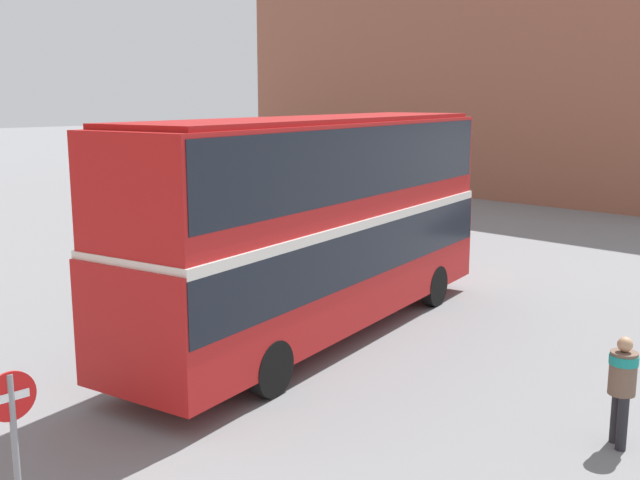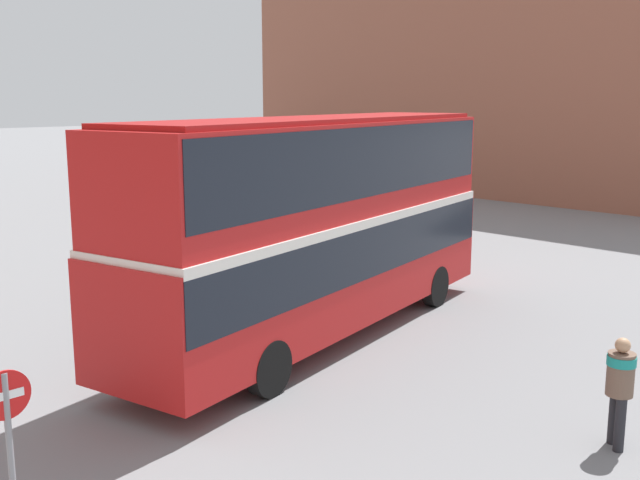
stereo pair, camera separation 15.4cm
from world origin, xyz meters
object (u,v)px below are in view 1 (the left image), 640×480
Objects in this scene: double_decker_bus at (320,213)px; pedestrian_foreground at (622,380)px; parked_car_kerb_far at (355,219)px; no_entry_sign at (14,431)px.

double_decker_bus is 7.39m from pedestrian_foreground.
pedestrian_foreground is (-0.63, -7.16, -1.73)m from double_decker_bus.
pedestrian_foreground is 17.72m from parked_car_kerb_far.
double_decker_bus is at bearing 50.04° from parked_car_kerb_far.
double_decker_bus is 6.66× the size of pedestrian_foreground.
parked_car_kerb_far is (9.37, 7.47, -2.08)m from double_decker_bus.
parked_car_kerb_far is 1.87× the size of no_entry_sign.
double_decker_bus is 2.81× the size of parked_car_kerb_far.
double_decker_bus is at bearing 21.25° from no_entry_sign.
pedestrian_foreground reaches higher than parked_car_kerb_far.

